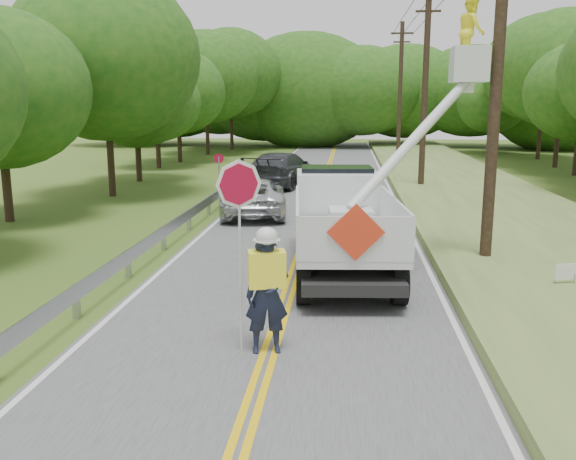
{
  "coord_description": "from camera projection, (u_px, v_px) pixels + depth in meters",
  "views": [
    {
      "loc": [
        1.29,
        -7.39,
        4.26
      ],
      "look_at": [
        0.0,
        6.0,
        1.5
      ],
      "focal_mm": 38.44,
      "sensor_mm": 36.0,
      "label": 1
    }
  ],
  "objects": [
    {
      "name": "bucket_truck",
      "position": [
        349.0,
        207.0,
        16.5
      ],
      "size": [
        4.97,
        7.18,
        6.84
      ],
      "color": "black",
      "rests_on": "road"
    },
    {
      "name": "treeline_horizon",
      "position": [
        346.0,
        91.0,
        61.59
      ],
      "size": [
        58.22,
        14.9,
        12.43
      ],
      "color": "#1B4F16",
      "rests_on": "ground"
    },
    {
      "name": "guardrail",
      "position": [
        204.0,
        205.0,
        22.99
      ],
      "size": [
        0.18,
        48.0,
        0.77
      ],
      "color": "#9B9EA3",
      "rests_on": "ground"
    },
    {
      "name": "stop_sign_permanent",
      "position": [
        219.0,
        171.0,
        27.23
      ],
      "size": [
        0.43,
        0.18,
        2.12
      ],
      "color": "#9B9EA3",
      "rests_on": "ground"
    },
    {
      "name": "road",
      "position": [
        310.0,
        226.0,
        21.84
      ],
      "size": [
        7.2,
        96.0,
        0.03
      ],
      "color": "#4A4A4C",
      "rests_on": "ground"
    },
    {
      "name": "yard_sign",
      "position": [
        565.0,
        273.0,
        13.81
      ],
      "size": [
        0.5,
        0.17,
        0.75
      ],
      "color": "white",
      "rests_on": "ground"
    },
    {
      "name": "suv_darkgrey",
      "position": [
        282.0,
        169.0,
        32.19
      ],
      "size": [
        3.82,
        6.53,
        1.78
      ],
      "primitive_type": "imported",
      "rotation": [
        0.0,
        0.0,
        2.91
      ],
      "color": "#33353B",
      "rests_on": "road"
    },
    {
      "name": "treeline_left",
      "position": [
        160.0,
        78.0,
        37.94
      ],
      "size": [
        10.0,
        58.69,
        11.14
      ],
      "color": "#332319",
      "rests_on": "ground"
    },
    {
      "name": "tall_grass_verge",
      "position": [
        516.0,
        226.0,
        21.14
      ],
      "size": [
        7.0,
        96.0,
        0.3
      ],
      "primitive_type": "cube",
      "color": "#5B7437",
      "rests_on": "ground"
    },
    {
      "name": "ground",
      "position": [
        245.0,
        431.0,
        8.19
      ],
      "size": [
        140.0,
        140.0,
        0.0
      ],
      "primitive_type": "plane",
      "color": "#3C6021",
      "rests_on": "ground"
    },
    {
      "name": "utility_poles",
      "position": [
        448.0,
        77.0,
        23.25
      ],
      "size": [
        1.6,
        43.3,
        10.0
      ],
      "color": "black",
      "rests_on": "ground"
    },
    {
      "name": "flagger",
      "position": [
        266.0,
        286.0,
        10.52
      ],
      "size": [
        1.21,
        0.63,
        3.35
      ],
      "color": "#191E33",
      "rests_on": "road"
    },
    {
      "name": "suv_silver",
      "position": [
        254.0,
        196.0,
        23.89
      ],
      "size": [
        3.04,
        5.42,
        1.43
      ],
      "primitive_type": "imported",
      "rotation": [
        0.0,
        0.0,
        3.27
      ],
      "color": "silver",
      "rests_on": "road"
    }
  ]
}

